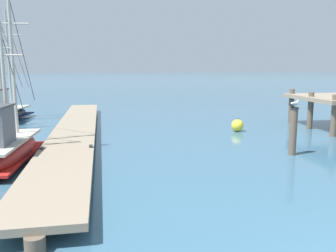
{
  "coord_description": "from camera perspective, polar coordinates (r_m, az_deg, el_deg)",
  "views": [
    {
      "loc": [
        -4.64,
        -2.6,
        3.13
      ],
      "look_at": [
        -1.71,
        7.44,
        1.4
      ],
      "focal_mm": 37.81,
      "sensor_mm": 36.0,
      "label": 1
    }
  ],
  "objects": [
    {
      "name": "floating_dock",
      "position": [
        16.37,
        -14.77,
        -0.64
      ],
      "size": [
        3.73,
        20.52,
        0.53
      ],
      "color": "gray",
      "rests_on": "ground"
    },
    {
      "name": "fishing_boat_0",
      "position": [
        12.69,
        -24.71,
        -3.0
      ],
      "size": [
        2.15,
        6.4,
        5.97
      ],
      "color": "#AD2823",
      "rests_on": "ground"
    },
    {
      "name": "mooring_piling",
      "position": [
        13.48,
        19.53,
        -0.67
      ],
      "size": [
        0.3,
        0.3,
        1.73
      ],
      "color": "brown",
      "rests_on": "ground"
    },
    {
      "name": "perched_seagull",
      "position": [
        13.35,
        19.74,
        3.46
      ],
      "size": [
        0.38,
        0.14,
        0.27
      ],
      "color": "gold",
      "rests_on": "mooring_piling"
    },
    {
      "name": "mooring_buoy",
      "position": [
        17.84,
        11.13,
        0.1
      ],
      "size": [
        0.6,
        0.6,
        0.67
      ],
      "color": "yellow",
      "rests_on": "ground"
    }
  ]
}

